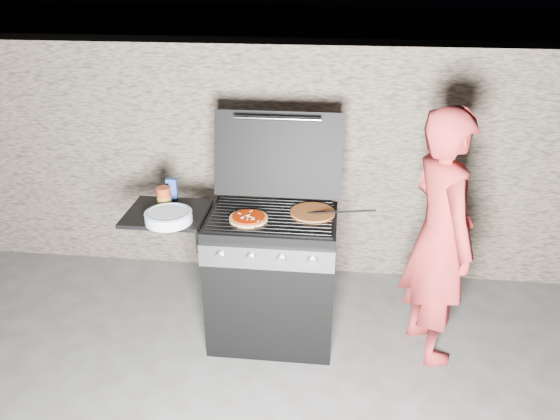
# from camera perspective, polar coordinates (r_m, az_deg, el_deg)

# --- Properties ---
(ground) EXTENTS (50.00, 50.00, 0.00)m
(ground) POSITION_cam_1_polar(r_m,az_deg,el_deg) (3.85, -0.76, -12.82)
(ground) COLOR #494641
(stone_wall) EXTENTS (8.00, 0.35, 1.80)m
(stone_wall) POSITION_cam_1_polar(r_m,az_deg,el_deg) (4.33, 0.87, 5.38)
(stone_wall) COLOR gray
(stone_wall) RESTS_ON ground
(gas_grill) EXTENTS (1.34, 0.79, 0.91)m
(gas_grill) POSITION_cam_1_polar(r_m,az_deg,el_deg) (3.62, -4.75, -6.85)
(gas_grill) COLOR black
(gas_grill) RESTS_ON ground
(pizza_topped) EXTENTS (0.30, 0.30, 0.03)m
(pizza_topped) POSITION_cam_1_polar(r_m,az_deg,el_deg) (3.31, -3.30, -0.81)
(pizza_topped) COLOR #B7723B
(pizza_topped) RESTS_ON gas_grill
(pizza_plain) EXTENTS (0.35, 0.35, 0.01)m
(pizza_plain) POSITION_cam_1_polar(r_m,az_deg,el_deg) (3.39, 3.43, -0.26)
(pizza_plain) COLOR #B26427
(pizza_plain) RESTS_ON gas_grill
(sauce_jar) EXTENTS (0.09, 0.09, 0.13)m
(sauce_jar) POSITION_cam_1_polar(r_m,az_deg,el_deg) (3.54, -12.02, 1.30)
(sauce_jar) COLOR #A93315
(sauce_jar) RESTS_ON gas_grill
(blue_carton) EXTENTS (0.07, 0.04, 0.14)m
(blue_carton) POSITION_cam_1_polar(r_m,az_deg,el_deg) (3.65, -11.23, 2.16)
(blue_carton) COLOR #254194
(blue_carton) RESTS_ON gas_grill
(plate_stack) EXTENTS (0.36, 0.36, 0.07)m
(plate_stack) POSITION_cam_1_polar(r_m,az_deg,el_deg) (3.36, -11.57, -0.72)
(plate_stack) COLOR white
(plate_stack) RESTS_ON gas_grill
(person) EXTENTS (0.56, 0.69, 1.64)m
(person) POSITION_cam_1_polar(r_m,az_deg,el_deg) (3.44, 16.33, -2.82)
(person) COLOR #BB302F
(person) RESTS_ON ground
(tongs) EXTENTS (0.43, 0.08, 0.09)m
(tongs) POSITION_cam_1_polar(r_m,az_deg,el_deg) (3.33, 6.22, -0.21)
(tongs) COLOR black
(tongs) RESTS_ON gas_grill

